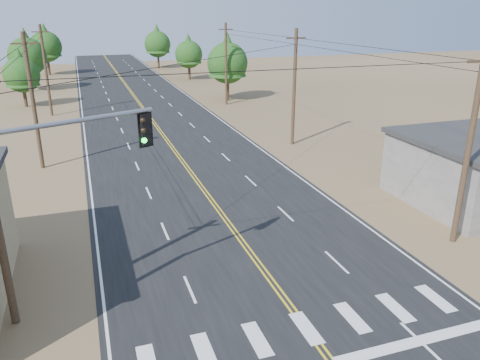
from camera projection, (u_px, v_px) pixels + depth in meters
name	position (u px, v px, depth m)	size (l,w,h in m)	color
road	(183.00, 162.00, 37.34)	(15.00, 200.00, 0.02)	black
utility_pole_left_mid	(33.00, 101.00, 34.19)	(1.80, 0.30, 10.00)	#4C3826
utility_pole_left_far	(46.00, 70.00, 51.98)	(1.80, 0.30, 10.00)	#4C3826
utility_pole_right_near	(469.00, 147.00, 22.77)	(1.80, 0.30, 10.00)	#4C3826
utility_pole_right_mid	(294.00, 87.00, 40.56)	(1.80, 0.30, 10.00)	#4C3826
utility_pole_right_far	(226.00, 64.00, 58.35)	(1.80, 0.30, 10.00)	#4C3826
signal_mast_left	(30.00, 199.00, 15.60)	(6.50, 2.86, 8.06)	gray
tree_left_near	(21.00, 71.00, 57.14)	(4.31, 4.31, 7.19)	#3F2D1E
tree_left_mid	(27.00, 53.00, 68.29)	(5.47, 5.47, 9.11)	#3F2D1E
tree_left_far	(46.00, 43.00, 85.75)	(5.59, 5.59, 9.31)	#3F2D1E
tree_right_near	(227.00, 59.00, 61.14)	(5.31, 5.31, 8.85)	#3F2D1E
tree_right_mid	(189.00, 52.00, 80.09)	(4.65, 4.65, 7.76)	#3F2D1E
tree_right_far	(157.00, 41.00, 95.85)	(5.28, 5.28, 8.79)	#3F2D1E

